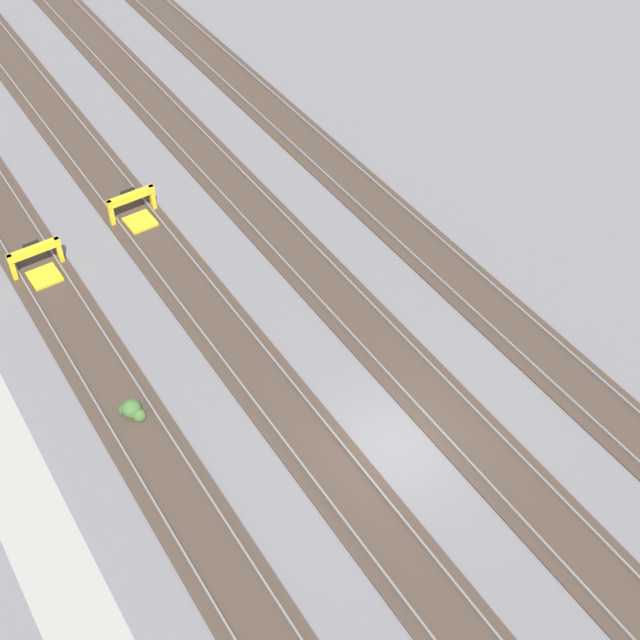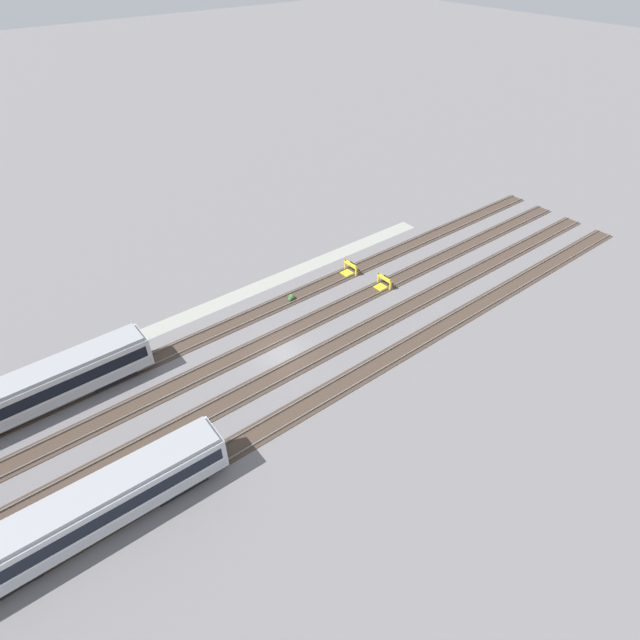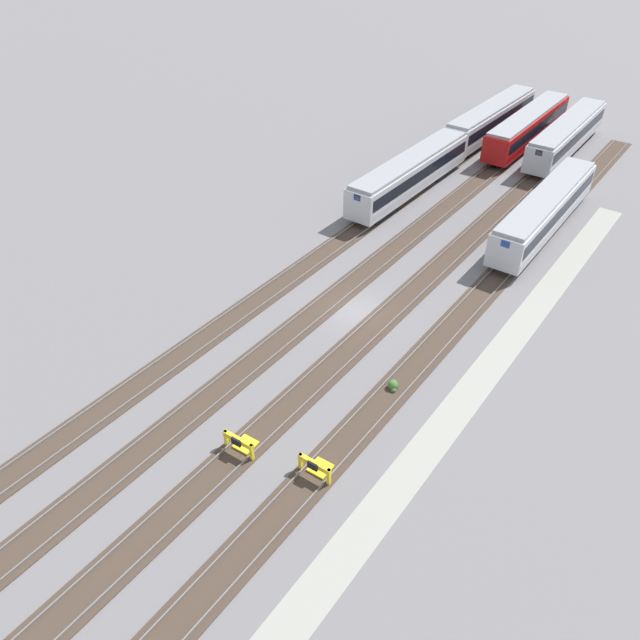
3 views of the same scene
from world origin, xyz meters
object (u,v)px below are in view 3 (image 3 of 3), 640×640
object	(u,v)px
subway_car_front_row_left_inner	(544,211)
subway_car_front_row_right_inner	(527,127)
bumper_stop_near_inner_track	(242,443)
subway_car_front_row_rightmost	(491,119)
weed_clump	(393,385)
subway_car_front_row_leftmost	(410,174)
subway_car_front_row_centre	(566,136)
bumper_stop_nearest_track	(317,467)

from	to	relation	value
subway_car_front_row_left_inner	subway_car_front_row_right_inner	world-z (taller)	same
subway_car_front_row_left_inner	bumper_stop_near_inner_track	world-z (taller)	subway_car_front_row_left_inner
subway_car_front_row_left_inner	subway_car_front_row_rightmost	bearing A→B (deg)	34.93
subway_car_front_row_right_inner	weed_clump	xyz separation A→B (m)	(-43.10, -8.54, -1.80)
subway_car_front_row_right_inner	bumper_stop_near_inner_track	world-z (taller)	subway_car_front_row_right_inner
subway_car_front_row_leftmost	weed_clump	world-z (taller)	subway_car_front_row_leftmost
subway_car_front_row_leftmost	subway_car_front_row_centre	bearing A→B (deg)	-24.94
subway_car_front_row_leftmost	subway_car_front_row_rightmost	xyz separation A→B (m)	(18.64, -0.01, 0.00)
bumper_stop_nearest_track	bumper_stop_near_inner_track	xyz separation A→B (m)	(-1.11, 4.31, 0.00)
subway_car_front_row_left_inner	bumper_stop_near_inner_track	bearing A→B (deg)	172.59
subway_car_front_row_left_inner	subway_car_front_row_right_inner	distance (m)	20.57
subway_car_front_row_leftmost	bumper_stop_near_inner_track	bearing A→B (deg)	-165.56
subway_car_front_row_centre	subway_car_front_row_right_inner	bearing A→B (deg)	89.78
subway_car_front_row_centre	bumper_stop_nearest_track	xyz separation A→B (m)	(-51.12, -4.32, -1.53)
subway_car_front_row_left_inner	bumper_stop_near_inner_track	xyz separation A→B (m)	(-33.62, 4.37, -1.53)
bumper_stop_near_inner_track	weed_clump	distance (m)	10.06
subway_car_front_row_right_inner	subway_car_front_row_rightmost	distance (m)	4.30
subway_car_front_row_left_inner	weed_clump	bearing A→B (deg)	179.57
subway_car_front_row_rightmost	bumper_stop_near_inner_track	size ratio (longest dim) A/B	8.99
subway_car_front_row_centre	subway_car_front_row_leftmost	bearing A→B (deg)	155.06
subway_car_front_row_centre	bumper_stop_near_inner_track	bearing A→B (deg)	-179.99
subway_car_front_row_right_inner	weed_clump	bearing A→B (deg)	-168.79
subway_car_front_row_leftmost	subway_car_front_row_left_inner	distance (m)	13.03
weed_clump	bumper_stop_nearest_track	bearing A→B (deg)	-179.13
subway_car_front_row_centre	bumper_stop_nearest_track	distance (m)	51.32
subway_car_front_row_right_inner	weed_clump	size ratio (longest dim) A/B	19.58
subway_car_front_row_centre	weed_clump	bearing A→B (deg)	-174.44
subway_car_front_row_right_inner	weed_clump	world-z (taller)	subway_car_front_row_right_inner
subway_car_front_row_leftmost	bumper_stop_nearest_track	world-z (taller)	subway_car_front_row_leftmost
subway_car_front_row_right_inner	bumper_stop_nearest_track	xyz separation A→B (m)	(-51.13, -8.66, -1.53)
subway_car_front_row_left_inner	subway_car_front_row_centre	size ratio (longest dim) A/B	1.00
subway_car_front_row_left_inner	subway_car_front_row_centre	xyz separation A→B (m)	(18.61, 4.38, 0.00)
subway_car_front_row_centre	bumper_stop_near_inner_track	world-z (taller)	subway_car_front_row_centre
subway_car_front_row_leftmost	weed_clump	bearing A→B (deg)	-152.30
subway_car_front_row_leftmost	weed_clump	distance (m)	27.70
weed_clump	subway_car_front_row_centre	bearing A→B (deg)	5.56
subway_car_front_row_rightmost	bumper_stop_nearest_track	xyz separation A→B (m)	(-51.15, -12.96, -1.53)
subway_car_front_row_leftmost	subway_car_front_row_rightmost	size ratio (longest dim) A/B	1.00
bumper_stop_near_inner_track	subway_car_front_row_centre	bearing A→B (deg)	0.01
bumper_stop_near_inner_track	subway_car_front_row_right_inner	bearing A→B (deg)	4.76
subway_car_front_row_leftmost	subway_car_front_row_centre	xyz separation A→B (m)	(18.61, -8.65, 0.00)
subway_car_front_row_leftmost	subway_car_front_row_left_inner	size ratio (longest dim) A/B	1.00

